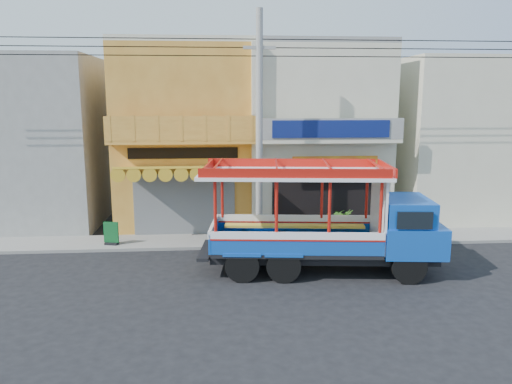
# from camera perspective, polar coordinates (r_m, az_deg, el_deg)

# --- Properties ---
(ground) EXTENTS (90.00, 90.00, 0.00)m
(ground) POSITION_cam_1_polar(r_m,az_deg,el_deg) (16.86, 4.75, -9.38)
(ground) COLOR black
(ground) RESTS_ON ground
(sidewalk) EXTENTS (30.00, 2.00, 0.12)m
(sidewalk) POSITION_cam_1_polar(r_m,az_deg,el_deg) (20.60, 2.98, -5.43)
(sidewalk) COLOR slate
(sidewalk) RESTS_ON ground
(shophouse_left) EXTENTS (6.00, 7.50, 8.24)m
(shophouse_left) POSITION_cam_1_polar(r_m,az_deg,el_deg) (23.69, -7.89, 6.55)
(shophouse_left) COLOR #C17B2A
(shophouse_left) RESTS_ON ground
(shophouse_right) EXTENTS (6.00, 6.75, 8.24)m
(shophouse_right) POSITION_cam_1_polar(r_m,az_deg,el_deg) (24.09, 6.61, 6.64)
(shophouse_right) COLOR beige
(shophouse_right) RESTS_ON ground
(party_pilaster) EXTENTS (0.35, 0.30, 8.00)m
(party_pilaster) POSITION_cam_1_polar(r_m,az_deg,el_deg) (20.62, 0.01, 5.75)
(party_pilaster) COLOR beige
(party_pilaster) RESTS_ON ground
(filler_building_left) EXTENTS (6.00, 6.00, 7.60)m
(filler_building_left) POSITION_cam_1_polar(r_m,az_deg,el_deg) (25.15, -24.06, 5.26)
(filler_building_left) COLOR gray
(filler_building_left) RESTS_ON ground
(filler_building_right) EXTENTS (6.00, 6.00, 7.60)m
(filler_building_right) POSITION_cam_1_polar(r_m,az_deg,el_deg) (26.39, 21.74, 5.64)
(filler_building_right) COLOR beige
(filler_building_right) RESTS_ON ground
(utility_pole) EXTENTS (28.00, 0.26, 9.00)m
(utility_pole) POSITION_cam_1_polar(r_m,az_deg,el_deg) (19.02, 0.83, 8.45)
(utility_pole) COLOR gray
(utility_pole) RESTS_ON ground
(songthaew_truck) EXTENTS (8.12, 3.37, 3.68)m
(songthaew_truck) POSITION_cam_1_polar(r_m,az_deg,el_deg) (16.80, 9.47, -3.23)
(songthaew_truck) COLOR black
(songthaew_truck) RESTS_ON ground
(green_sign) EXTENTS (0.59, 0.37, 0.91)m
(green_sign) POSITION_cam_1_polar(r_m,az_deg,el_deg) (20.38, -16.21, -4.75)
(green_sign) COLOR black
(green_sign) RESTS_ON sidewalk
(potted_plant_a) EXTENTS (1.21, 1.13, 1.09)m
(potted_plant_a) POSITION_cam_1_polar(r_m,az_deg,el_deg) (21.24, 8.69, -3.36)
(potted_plant_a) COLOR #2B5719
(potted_plant_a) RESTS_ON sidewalk
(potted_plant_b) EXTENTS (0.75, 0.76, 1.07)m
(potted_plant_b) POSITION_cam_1_polar(r_m,az_deg,el_deg) (20.60, 9.41, -3.85)
(potted_plant_b) COLOR #2B5719
(potted_plant_b) RESTS_ON sidewalk
(potted_plant_c) EXTENTS (0.64, 0.64, 1.07)m
(potted_plant_c) POSITION_cam_1_polar(r_m,az_deg,el_deg) (21.27, 10.37, -3.42)
(potted_plant_c) COLOR #2B5719
(potted_plant_c) RESTS_ON sidewalk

